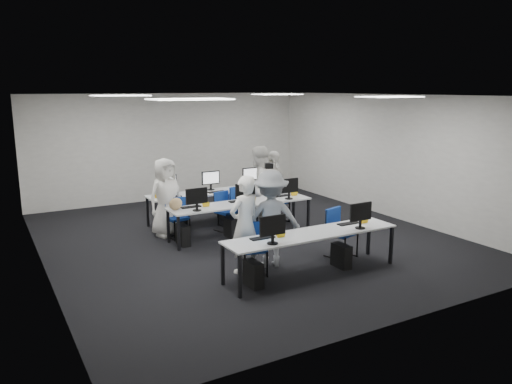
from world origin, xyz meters
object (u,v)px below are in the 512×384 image
chair_3 (227,219)px  student_0 (245,224)px  chair_2 (177,225)px  student_2 (166,197)px  chair_0 (253,258)px  chair_1 (341,242)px  chair_6 (232,213)px  chair_4 (276,209)px  student_3 (273,186)px  desk_mid (241,205)px  chair_7 (268,207)px  chair_5 (179,222)px  photographer (271,219)px  student_1 (258,186)px  desk_front (312,236)px

chair_3 → student_0: student_0 is taller
chair_2 → student_2: size_ratio=0.49×
chair_0 → chair_1: size_ratio=0.94×
chair_6 → chair_4: bearing=-21.5°
chair_2 → student_0: bearing=-92.1°
student_3 → chair_4: bearing=-125.6°
desk_mid → student_0: 2.19m
chair_0 → chair_7: chair_7 is taller
chair_2 → chair_3: (1.14, -0.09, 0.02)m
student_3 → chair_1: bearing=-118.9°
desk_mid → chair_2: size_ratio=3.86×
desk_mid → chair_4: size_ratio=3.35×
chair_6 → student_2: bearing=165.7°
student_0 → student_3: bearing=-141.2°
chair_1 → chair_6: 3.04m
chair_3 → student_0: bearing=-124.5°
chair_1 → chair_2: chair_1 is taller
chair_3 → chair_7: size_ratio=0.94×
chair_4 → chair_5: size_ratio=1.11×
chair_5 → photographer: bearing=-62.4°
chair_2 → desk_mid: bearing=-33.2°
chair_3 → chair_2: bearing=160.2°
desk_mid → student_3: size_ratio=1.90×
desk_mid → student_3: student_3 is taller
chair_2 → student_1: student_1 is taller
chair_1 → chair_3: bearing=96.5°
chair_0 → chair_5: (-0.25, 2.91, -0.00)m
student_3 → photographer: photographer is taller
student_1 → photographer: student_1 is taller
desk_mid → student_0: (-0.96, -1.96, 0.17)m
chair_6 → student_3: size_ratio=0.58×
chair_4 → chair_6: chair_6 is taller
chair_3 → student_2: bearing=150.1°
chair_2 → chair_5: (0.13, 0.24, 0.01)m
chair_0 → chair_3: bearing=90.2°
desk_mid → student_2: 1.63m
chair_2 → chair_0: bearing=-90.6°
chair_2 → chair_7: size_ratio=0.89×
chair_5 → student_1: (1.89, -0.19, 0.65)m
desk_front → chair_0: bearing=150.1°
desk_front → chair_6: 3.40m
chair_5 → student_1: 2.01m
chair_2 → chair_3: bearing=-13.1°
desk_front → student_0: size_ratio=1.87×
chair_7 → student_1: student_1 is taller
chair_4 → chair_5: bearing=161.4°
chair_1 → chair_4: chair_4 is taller
chair_4 → chair_5: (-2.36, 0.20, -0.03)m
chair_1 → chair_2: bearing=113.2°
chair_6 → student_1: size_ratio=0.53×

